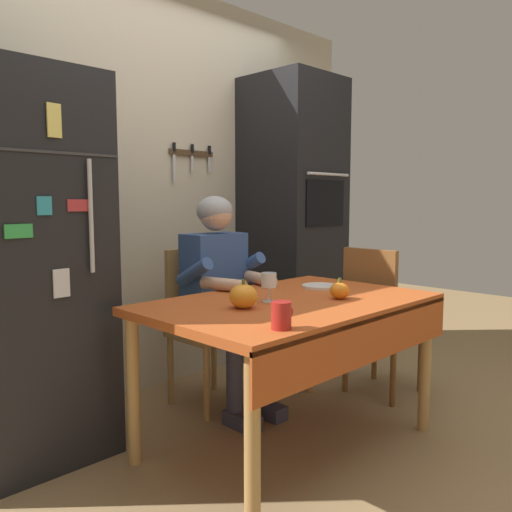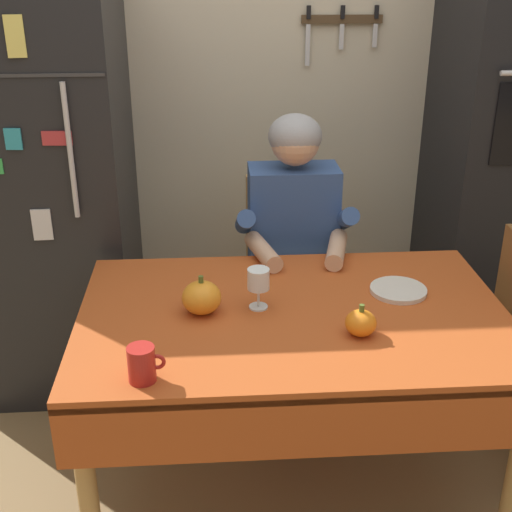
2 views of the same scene
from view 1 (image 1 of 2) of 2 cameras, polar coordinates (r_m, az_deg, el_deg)
The scene contains 13 objects.
ground_plane at distance 2.70m, azimuth 5.33°, elevation -20.69°, with size 10.00×10.00×0.00m, color #93754C.
back_wall_assembly at distance 3.46m, azimuth -11.49°, elevation 7.35°, with size 3.70×0.13×2.60m.
refrigerator at distance 2.67m, azimuth -24.66°, elevation -1.28°, with size 0.68×0.71×1.80m.
wall_oven at distance 3.86m, azimuth 4.03°, elevation 3.61°, with size 0.60×0.64×2.10m.
dining_table at distance 2.53m, azimuth 4.13°, elevation -6.75°, with size 1.40×0.90×0.74m.
chair_behind_person at distance 3.17m, azimuth -6.00°, elevation -6.82°, with size 0.40×0.40×0.93m.
seated_person at distance 2.98m, azimuth -3.76°, elevation -3.18°, with size 0.47×0.55×1.25m.
chair_right_side at distance 3.32m, azimuth 13.25°, elevation -6.34°, with size 0.40×0.40×0.93m.
coffee_mug at distance 1.94m, azimuth 2.83°, elevation -6.54°, with size 0.10×0.08×0.10m.
wine_glass at distance 2.45m, azimuth 1.42°, elevation -2.82°, with size 0.07×0.07×0.14m.
pumpkin_large at distance 2.31m, azimuth -1.39°, elevation -4.44°, with size 0.13×0.13×0.13m.
pumpkin_medium at distance 2.56m, azimuth 9.19°, elevation -3.79°, with size 0.10×0.10×0.10m.
serving_tray at distance 2.88m, azimuth 7.03°, elevation -3.33°, with size 0.19×0.19×0.02m, color silver.
Camera 1 is at (-1.86, -1.53, 1.22)m, focal length 36.32 mm.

